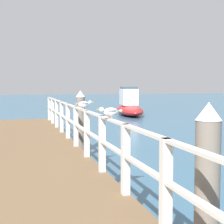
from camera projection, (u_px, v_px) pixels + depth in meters
pier_deck at (23, 163)px, 8.92m from camera, size 3.09×18.43×0.47m
pier_railing at (81, 125)px, 9.24m from camera, size 0.12×16.95×1.11m
dock_piling_near at (207, 191)px, 3.96m from camera, size 0.29×0.29×2.00m
dock_piling_far at (81, 122)px, 11.35m from camera, size 0.29×0.29×2.00m
seagull_foreground at (110, 111)px, 6.36m from camera, size 0.48×0.21×0.21m
seagull_background at (84, 104)px, 8.79m from camera, size 0.47×0.23×0.21m
boat_2 at (129, 106)px, 25.67m from camera, size 2.57×5.75×2.03m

